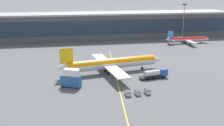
% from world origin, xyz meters
% --- Properties ---
extents(ground_plane, '(700.00, 700.00, 0.00)m').
position_xyz_m(ground_plane, '(0.00, 0.00, 0.00)').
color(ground_plane, '#515459').
extents(apron_lead_in_line, '(8.86, 79.57, 0.01)m').
position_xyz_m(apron_lead_in_line, '(1.40, 2.00, 0.00)').
color(apron_lead_in_line, yellow).
rests_on(apron_lead_in_line, ground_plane).
extents(terminal_building, '(166.52, 21.15, 16.49)m').
position_xyz_m(terminal_building, '(7.60, 78.45, 8.27)').
color(terminal_building, '#424751').
rests_on(terminal_building, ground_plane).
extents(main_airliner, '(43.08, 34.44, 11.17)m').
position_xyz_m(main_airliner, '(0.48, 6.80, 3.77)').
color(main_airliner, silver).
rests_on(main_airliner, ground_plane).
extents(fuel_tanker, '(11.08, 4.58, 3.25)m').
position_xyz_m(fuel_tanker, '(15.27, -2.27, 1.75)').
color(fuel_tanker, '#232326').
rests_on(fuel_tanker, ground_plane).
extents(catering_lift, '(7.22, 5.14, 6.30)m').
position_xyz_m(catering_lift, '(-15.35, -5.86, 3.07)').
color(catering_lift, '#285B9E').
rests_on(catering_lift, ground_plane).
extents(baggage_cart_0, '(1.77, 2.75, 1.48)m').
position_xyz_m(baggage_cart_0, '(1.59, -16.31, 0.78)').
color(baggage_cart_0, '#B2B7BC').
rests_on(baggage_cart_0, ground_plane).
extents(baggage_cart_1, '(1.77, 2.75, 1.48)m').
position_xyz_m(baggage_cart_1, '(4.78, -16.10, 0.78)').
color(baggage_cart_1, '#B2B7BC').
rests_on(baggage_cart_1, ground_plane).
extents(baggage_cart_2, '(1.77, 2.75, 1.48)m').
position_xyz_m(baggage_cart_2, '(7.98, -15.89, 0.78)').
color(baggage_cart_2, '#B2B7BC').
rests_on(baggage_cart_2, ground_plane).
extents(commuter_jet_far, '(28.02, 22.10, 7.64)m').
position_xyz_m(commuter_jet_far, '(54.41, 53.23, 2.54)').
color(commuter_jet_far, '#B2B7BC').
rests_on(commuter_jet_far, ground_plane).
extents(apron_light_mast_0, '(2.80, 0.50, 22.14)m').
position_xyz_m(apron_light_mast_0, '(57.14, 66.49, 13.03)').
color(apron_light_mast_0, gray).
rests_on(apron_light_mast_0, ground_plane).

